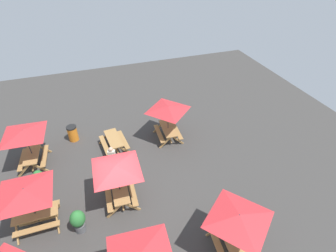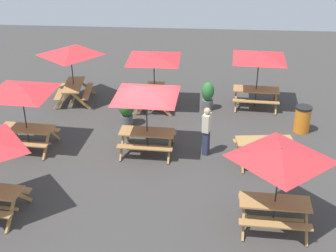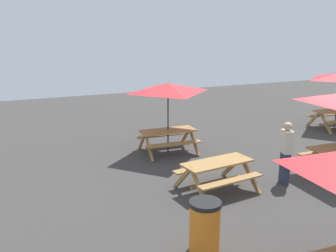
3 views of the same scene
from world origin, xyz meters
The scene contains 4 objects.
picnic_table_1 centered at (3.80, -3.55, 1.99)m, with size 2.10×2.10×2.34m.
picnic_table_5 centered at (3.90, -0.30, 0.56)m, with size 1.94×1.70×0.81m.
trash_bin_orange centered at (5.49, 1.91, 0.49)m, with size 0.59×0.59×0.98m.
person_standing centered at (2.05, 0.04, 0.89)m, with size 0.32×0.41×1.67m.
Camera 3 is at (8.56, 7.23, 3.95)m, focal length 40.00 mm.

